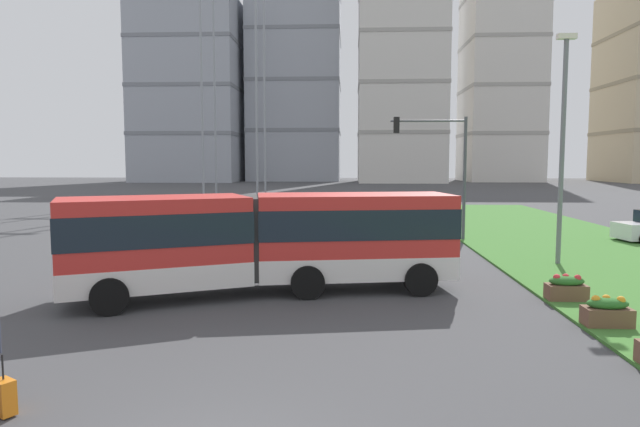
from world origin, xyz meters
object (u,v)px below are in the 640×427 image
Objects in this scene: articulated_bus at (265,240)px; apartment_tower_eastcentre at (501,68)px; car_grey_wagon at (212,218)px; streetlight_median at (563,140)px; apartment_tower_centre at (402,40)px; traffic_light_far_right at (441,156)px; apartment_tower_westcentre at (296,63)px; flower_planter_3 at (566,288)px; rolling_suitcase at (4,397)px; flower_planter_2 at (607,311)px; apartment_tower_west at (191,92)px.

articulated_bus is 0.26× the size of apartment_tower_eastcentre.
apartment_tower_eastcentre is (38.30, 84.91, 21.88)m from car_grey_wagon.
streetlight_median is 0.16× the size of apartment_tower_centre.
apartment_tower_westcentre reaches higher than traffic_light_far_right.
flower_planter_3 is 0.02× the size of apartment_tower_eastcentre.
traffic_light_far_right is at bearing 117.68° from streetlight_median.
rolling_suitcase is 12.79m from flower_planter_2.
flower_planter_3 is at bearing -80.50° from apartment_tower_westcentre.
flower_planter_2 is at bearing -20.22° from articulated_bus.
articulated_bus is 10.84× the size of flower_planter_2.
rolling_suitcase is 23.05m from traffic_light_far_right.
flower_planter_2 is 111.20m from apartment_tower_westcentre.
rolling_suitcase is at bearing -98.63° from apartment_tower_centre.
traffic_light_far_right is at bearing 96.07° from flower_planter_2.
apartment_tower_centre is (5.28, 80.68, 22.59)m from traffic_light_far_right.
streetlight_median is (10.65, 5.19, 3.18)m from articulated_bus.
flower_planter_3 is at bearing -48.11° from car_grey_wagon.
articulated_bus is 0.24× the size of apartment_tower_westcentre.
apartment_tower_west is at bearing 113.38° from traffic_light_far_right.
flower_planter_2 is 0.02× the size of apartment_tower_westcentre.
rolling_suitcase is 0.02× the size of apartment_tower_centre.
traffic_light_far_right is at bearing 97.30° from flower_planter_3.
traffic_light_far_right is 93.57m from apartment_tower_eastcentre.
flower_planter_3 is 0.02× the size of apartment_tower_westcentre.
traffic_light_far_right is at bearing -93.74° from apartment_tower_centre.
flower_planter_3 is 7.58m from streetlight_median.
apartment_tower_centre is at bearing -160.32° from apartment_tower_eastcentre.
streetlight_median reaches higher than flower_planter_2.
articulated_bus reaches higher than flower_planter_2.
apartment_tower_eastcentre is (62.26, 3.82, 4.76)m from apartment_tower_west.
flower_planter_2 is at bearing -90.00° from flower_planter_3.
car_grey_wagon is at bearing -102.88° from apartment_tower_centre.
apartment_tower_westcentre reaches higher than flower_planter_3.
flower_planter_2 is at bearing -69.05° from apartment_tower_west.
rolling_suitcase is at bearing -134.77° from streetlight_median.
apartment_tower_centre is at bearing 77.12° from car_grey_wagon.
flower_planter_2 is 15.66m from traffic_light_far_right.
apartment_tower_centre is at bearing 88.84° from streetlight_median.
apartment_tower_centre reaches higher than flower_planter_2.
apartment_tower_westcentre is (20.53, 7.78, 6.80)m from apartment_tower_west.
flower_planter_3 is (0.00, 2.55, 0.00)m from flower_planter_2.
apartment_tower_eastcentre is at bearing 71.73° from articulated_bus.
apartment_tower_eastcentre is at bearing 3.51° from apartment_tower_west.
articulated_bus is 107.29m from apartment_tower_eastcentre.
apartment_tower_eastcentre is (41.74, -3.96, -2.04)m from apartment_tower_westcentre.
streetlight_median is (1.90, 5.86, 4.41)m from flower_planter_3.
apartment_tower_westcentre is at bearing 151.86° from apartment_tower_centre.
car_grey_wagon is 23.61m from rolling_suitcase.
flower_planter_3 is 13.22m from traffic_light_far_right.
articulated_bus is at bearing -73.06° from apartment_tower_west.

